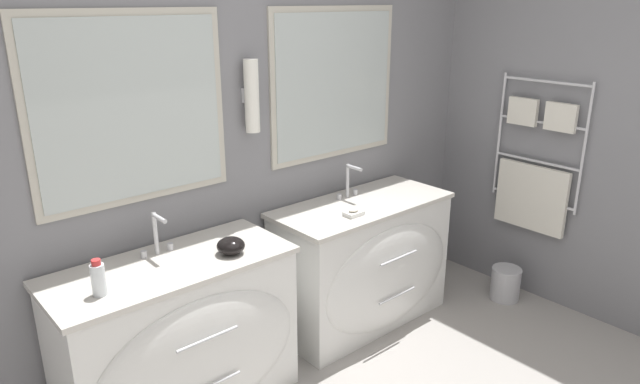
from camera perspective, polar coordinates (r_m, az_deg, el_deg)
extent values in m
cube|color=slate|center=(3.19, -8.61, 5.68)|extent=(5.38, 0.06, 2.60)
cube|color=#BCB7A8|center=(2.85, -18.33, 7.85)|extent=(0.98, 0.02, 0.91)
cube|color=#B2BCBA|center=(2.84, -18.25, 7.82)|extent=(0.91, 0.01, 0.84)
cube|color=#BCB7A8|center=(3.55, 1.46, 10.76)|extent=(0.98, 0.02, 0.91)
cube|color=#B2BCBA|center=(3.54, 1.58, 10.74)|extent=(0.91, 0.01, 0.84)
cylinder|color=white|center=(3.11, -6.84, 9.50)|extent=(0.08, 0.08, 0.39)
cube|color=silver|center=(3.15, -7.36, 9.60)|extent=(0.05, 0.02, 0.08)
cube|color=slate|center=(4.02, 23.60, 7.01)|extent=(0.06, 3.51, 2.60)
cylinder|color=silver|center=(3.93, 24.88, 3.77)|extent=(0.02, 0.02, 0.86)
cylinder|color=silver|center=(4.20, 17.50, 5.52)|extent=(0.02, 0.02, 0.86)
cylinder|color=silver|center=(3.99, 21.75, 10.22)|extent=(0.02, 0.60, 0.02)
cylinder|color=silver|center=(4.03, 21.29, 6.51)|extent=(0.02, 0.60, 0.02)
cylinder|color=silver|center=(4.09, 20.86, 2.88)|extent=(0.02, 0.60, 0.02)
cylinder|color=silver|center=(4.16, 20.44, -0.62)|extent=(0.02, 0.60, 0.02)
cube|color=silver|center=(4.14, 20.34, -0.50)|extent=(0.04, 0.50, 0.45)
cube|color=silver|center=(3.95, 22.94, 6.90)|extent=(0.04, 0.20, 0.18)
cube|color=silver|center=(4.07, 19.63, 7.60)|extent=(0.04, 0.20, 0.18)
cube|color=white|center=(3.03, -14.05, -14.10)|extent=(1.14, 0.50, 0.79)
ellipsoid|color=white|center=(2.85, -11.63, -16.31)|extent=(1.05, 0.11, 0.66)
cube|color=beige|center=(2.84, -14.70, -7.14)|extent=(1.17, 0.52, 0.03)
ellipsoid|color=white|center=(2.83, -14.42, -7.89)|extent=(0.39, 0.34, 0.09)
cylinder|color=silver|center=(2.71, -11.15, -14.22)|extent=(0.31, 0.01, 0.01)
cube|color=white|center=(3.70, 4.11, -7.23)|extent=(1.14, 0.50, 0.79)
ellipsoid|color=white|center=(3.54, 6.99, -8.53)|extent=(1.05, 0.11, 0.66)
cube|color=beige|center=(3.54, 4.27, -1.28)|extent=(1.17, 0.52, 0.03)
ellipsoid|color=white|center=(3.53, 4.54, -1.87)|extent=(0.39, 0.34, 0.09)
cylinder|color=silver|center=(3.44, 7.89, -6.55)|extent=(0.31, 0.01, 0.01)
cylinder|color=silver|center=(3.55, 7.71, -10.23)|extent=(0.31, 0.01, 0.01)
cylinder|color=silver|center=(2.90, -16.13, -4.01)|extent=(0.02, 0.02, 0.22)
cylinder|color=silver|center=(2.81, -15.78, -2.53)|extent=(0.02, 0.12, 0.02)
cylinder|color=silver|center=(2.91, -17.21, -5.99)|extent=(0.03, 0.03, 0.04)
cylinder|color=silver|center=(2.96, -14.75, -5.31)|extent=(0.03, 0.03, 0.04)
cylinder|color=silver|center=(3.59, 2.77, 1.13)|extent=(0.02, 0.02, 0.22)
cylinder|color=silver|center=(3.52, 3.47, 2.43)|extent=(0.02, 0.12, 0.02)
cylinder|color=silver|center=(3.57, 1.93, -0.48)|extent=(0.03, 0.03, 0.04)
cylinder|color=silver|center=(3.66, 3.54, -0.01)|extent=(0.03, 0.03, 0.04)
cylinder|color=silver|center=(2.60, -21.28, -8.20)|extent=(0.06, 0.06, 0.14)
cylinder|color=red|center=(2.57, -21.49, -6.56)|extent=(0.04, 0.04, 0.02)
ellipsoid|color=black|center=(2.85, -8.91, -5.33)|extent=(0.14, 0.14, 0.08)
cube|color=white|center=(3.32, 3.38, -2.16)|extent=(0.11, 0.08, 0.02)
ellipsoid|color=#F2E5CC|center=(3.31, 3.39, -1.80)|extent=(0.07, 0.05, 0.02)
cylinder|color=#B7B7BC|center=(4.25, 18.05, -8.69)|extent=(0.20, 0.20, 0.23)
torus|color=#B7B7BC|center=(4.20, 18.20, -7.35)|extent=(0.20, 0.20, 0.01)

